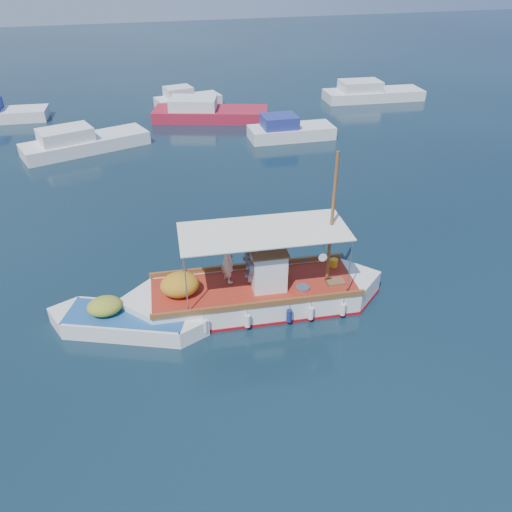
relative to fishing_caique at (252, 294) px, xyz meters
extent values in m
plane|color=black|center=(0.86, 0.60, -0.52)|extent=(160.00, 160.00, 0.00)
cube|color=white|center=(0.06, -0.01, -0.18)|extent=(7.36, 3.03, 1.05)
cube|color=white|center=(-3.51, 0.32, -0.18)|extent=(2.38, 2.38, 1.05)
cube|color=white|center=(3.63, -0.34, -0.18)|extent=(2.38, 2.38, 1.05)
cube|color=maroon|center=(0.06, -0.01, -0.50)|extent=(7.46, 3.12, 0.17)
cube|color=#9E2718|center=(0.06, -0.01, 0.32)|extent=(7.34, 2.84, 0.06)
cube|color=brown|center=(0.17, 1.19, 0.44)|extent=(7.24, 0.76, 0.19)
cube|color=brown|center=(-0.05, -1.21, 0.44)|extent=(7.24, 0.76, 0.19)
cube|color=white|center=(0.53, -0.05, 1.06)|extent=(1.26, 1.34, 1.43)
cube|color=brown|center=(0.53, -0.05, 1.80)|extent=(1.36, 1.45, 0.06)
cylinder|color=slate|center=(-0.11, -0.30, 1.35)|extent=(0.25, 0.50, 0.48)
cylinder|color=slate|center=(-0.06, 0.31, 1.35)|extent=(0.25, 0.50, 0.48)
cylinder|color=slate|center=(-0.08, 0.00, 0.82)|extent=(0.25, 0.50, 0.48)
cylinder|color=brown|center=(2.72, -0.25, 2.73)|extent=(0.12, 0.12, 4.78)
cylinder|color=brown|center=(1.96, -0.19, 2.35)|extent=(1.72, 0.23, 0.08)
cylinder|color=silver|center=(-2.22, 1.25, 1.42)|extent=(0.05, 0.05, 2.15)
cylinder|color=silver|center=(-2.42, -0.84, 1.42)|extent=(0.05, 0.05, 2.15)
cylinder|color=silver|center=(3.20, 0.76, 1.42)|extent=(0.05, 0.05, 2.15)
cylinder|color=silver|center=(3.01, -1.34, 1.42)|extent=(0.05, 0.05, 2.15)
cube|color=silver|center=(0.39, -0.04, 2.51)|extent=(5.82, 2.80, 0.04)
ellipsoid|color=#C5851C|center=(-2.51, 0.22, 0.74)|extent=(1.44, 1.25, 0.80)
cube|color=orange|center=(1.34, 0.40, 0.53)|extent=(0.25, 0.19, 0.38)
cylinder|color=orange|center=(3.26, 0.37, 0.50)|extent=(0.31, 0.31, 0.32)
cube|color=brown|center=(2.88, -0.65, 0.40)|extent=(0.66, 0.48, 0.11)
cylinder|color=#B2B2B2|center=(1.63, -0.68, 0.40)|extent=(0.52, 0.52, 0.11)
cylinder|color=white|center=(2.06, -1.20, 1.90)|extent=(0.29, 0.05, 0.29)
cylinder|color=white|center=(-1.97, -1.17, -0.09)|extent=(0.21, 0.21, 0.46)
cylinder|color=navy|center=(0.89, -1.43, -0.09)|extent=(0.21, 0.21, 0.46)
cylinder|color=white|center=(2.79, -1.60, -0.09)|extent=(0.21, 0.21, 0.46)
imported|color=beige|center=(-0.76, 0.54, 1.25)|extent=(0.60, 0.75, 1.80)
cube|color=white|center=(-4.40, -0.08, -0.30)|extent=(4.34, 3.02, 0.79)
cube|color=white|center=(-6.27, 0.70, -0.30)|extent=(1.46, 1.46, 0.79)
cube|color=white|center=(-2.54, -0.86, -0.30)|extent=(1.46, 1.46, 0.79)
cube|color=#1F5191|center=(-4.40, -0.08, 0.08)|extent=(4.27, 2.86, 0.04)
ellipsoid|color=#959F2D|center=(-5.05, 0.19, 0.39)|extent=(1.44, 1.32, 0.58)
cube|color=silver|center=(-5.75, 18.50, -0.22)|extent=(8.08, 4.67, 1.00)
cube|color=silver|center=(-6.85, 18.14, 0.68)|extent=(3.57, 2.90, 0.80)
cube|color=#A31B2F|center=(3.16, 22.72, -0.22)|extent=(8.86, 5.21, 1.00)
cube|color=silver|center=(1.96, 23.10, 0.68)|extent=(3.92, 3.28, 0.80)
cube|color=silver|center=(7.51, 17.06, -0.22)|extent=(5.75, 2.44, 1.00)
cube|color=navy|center=(6.66, 17.10, 0.68)|extent=(2.34, 1.96, 0.80)
cube|color=silver|center=(17.46, 24.52, -0.22)|extent=(8.43, 3.33, 1.00)
cube|color=silver|center=(16.23, 24.63, 0.68)|extent=(3.48, 2.50, 0.80)
cube|color=silver|center=(2.15, 26.83, -0.22)|extent=(5.44, 2.94, 1.00)
cube|color=silver|center=(1.39, 26.68, 0.68)|extent=(2.35, 2.06, 0.80)
camera|label=1|loc=(-3.86, -13.85, 10.57)|focal=35.00mm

